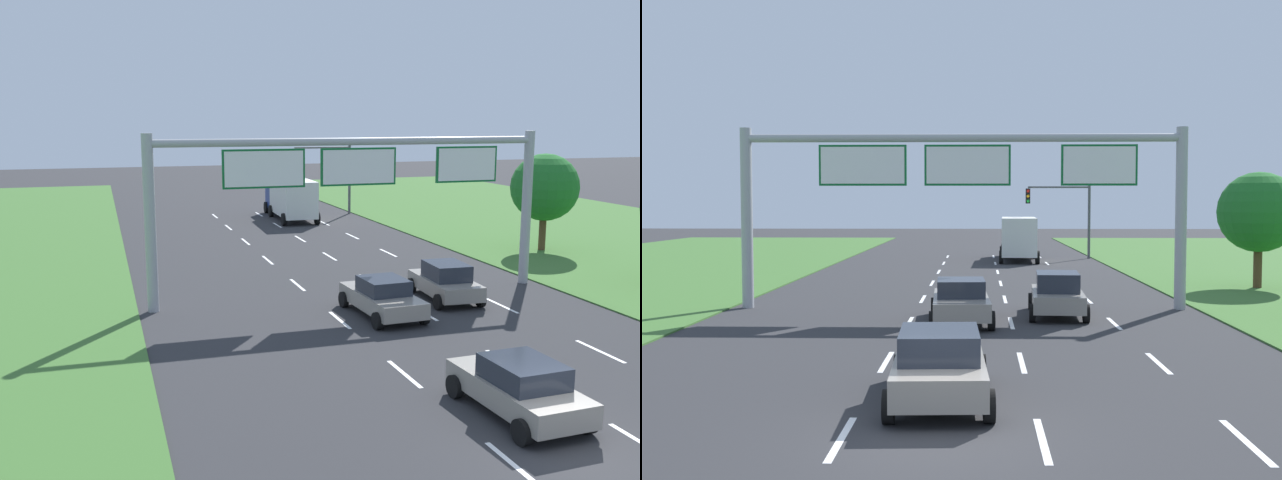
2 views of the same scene
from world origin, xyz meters
TOP-DOWN VIEW (x-y plane):
  - ground_plane at (0.00, 0.00)m, footprint 200.00×200.00m
  - lane_dashes_inner_left at (-1.75, 12.00)m, footprint 0.14×62.40m
  - lane_dashes_inner_right at (1.75, 12.00)m, footprint 0.14×62.40m
  - lane_dashes_slip at (5.25, 12.00)m, footprint 0.14×62.40m
  - car_near_red at (3.49, 13.60)m, footprint 2.26×4.15m
  - car_lead_silver at (0.03, 12.11)m, footprint 2.30×4.45m
  - car_mid_lane at (-0.17, 2.38)m, footprint 2.27×4.24m
  - box_truck at (3.47, 38.83)m, footprint 2.92×8.28m
  - sign_gantry at (0.09, 15.35)m, footprint 17.24×0.44m
  - traffic_light_mast at (6.80, 40.35)m, footprint 4.76×0.49m
  - roadside_tree_far at (13.94, 21.99)m, footprint 3.82×3.82m

SIDE VIEW (x-z plane):
  - ground_plane at x=0.00m, z-range 0.00..0.00m
  - lane_dashes_inner_left at x=-1.75m, z-range 0.00..0.01m
  - lane_dashes_inner_right at x=1.75m, z-range 0.00..0.01m
  - lane_dashes_slip at x=5.25m, z-range 0.00..0.01m
  - car_lead_silver at x=0.03m, z-range 0.00..1.50m
  - car_mid_lane at x=-0.17m, z-range 0.01..1.53m
  - car_near_red at x=3.49m, z-range 0.00..1.59m
  - box_truck at x=3.47m, z-range 0.14..3.21m
  - roadside_tree_far at x=13.94m, z-range 0.86..6.44m
  - traffic_light_mast at x=6.80m, z-range 1.07..6.67m
  - sign_gantry at x=0.09m, z-range 1.46..8.46m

